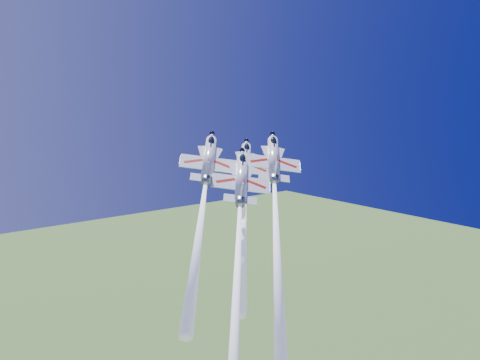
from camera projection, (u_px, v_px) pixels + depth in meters
jet_lead at (244, 205)px, 99.80m from camera, size 23.55×30.89×31.60m
jet_left at (203, 205)px, 91.35m from camera, size 24.73×32.39×33.04m
jet_right at (276, 222)px, 89.66m from camera, size 28.35×37.76×39.55m
jet_slot at (237, 287)px, 75.88m from camera, size 33.90×45.95×52.05m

